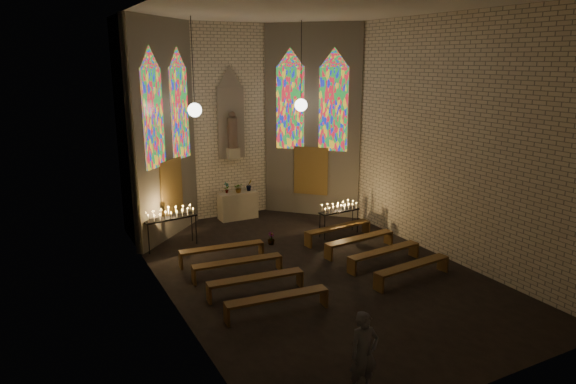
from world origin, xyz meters
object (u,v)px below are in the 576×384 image
Objects in this scene: aisle_flower_pot at (271,239)px; votive_stand_right at (339,209)px; votive_stand_left at (170,215)px; altar at (238,205)px; visitor at (364,354)px.

aisle_flower_pot is 0.27× the size of votive_stand_right.
votive_stand_right is (5.30, -1.45, -0.13)m from votive_stand_left.
votive_stand_left is at bearing 161.01° from votive_stand_right.
altar is at bearing 24.03° from votive_stand_left.
visitor reaches higher than aisle_flower_pot.
aisle_flower_pot is at bearing -30.70° from votive_stand_left.
visitor is (-1.95, -10.59, 0.27)m from altar.
aisle_flower_pot is 3.24m from votive_stand_left.
votive_stand_left is 1.10× the size of visitor.
aisle_flower_pot is (-0.12, -3.08, -0.30)m from altar.
visitor reaches higher than votive_stand_left.
votive_stand_right is 0.96× the size of visitor.
aisle_flower_pot is at bearing 171.02° from votive_stand_right.
votive_stand_left is at bearing -148.34° from altar.
altar reaches higher than aisle_flower_pot.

